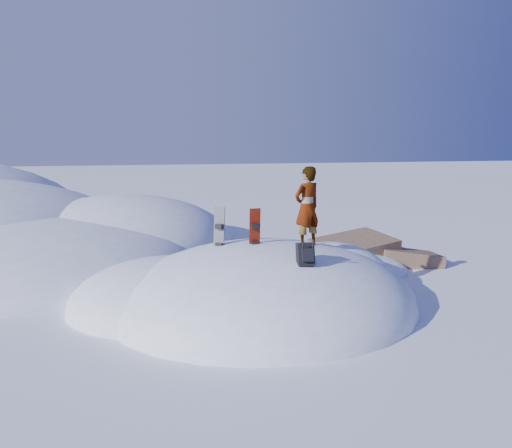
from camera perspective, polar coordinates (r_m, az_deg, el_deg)
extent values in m
plane|color=white|center=(11.52, 0.99, -9.53)|extent=(120.00, 120.00, 0.00)
ellipsoid|color=white|center=(11.52, 0.99, -9.53)|extent=(7.00, 6.00, 3.00)
ellipsoid|color=white|center=(11.82, -10.27, -9.18)|extent=(4.40, 4.00, 2.20)
ellipsoid|color=white|center=(12.75, 8.13, -7.69)|extent=(3.60, 3.20, 2.50)
ellipsoid|color=white|center=(16.42, -24.26, -4.48)|extent=(10.00, 9.00, 2.80)
ellipsoid|color=white|center=(18.50, -15.08, -2.38)|extent=(8.00, 8.00, 3.60)
ellipsoid|color=white|center=(15.37, -23.19, -5.35)|extent=(6.00, 5.00, 1.80)
cube|color=brown|center=(15.69, 11.04, -4.03)|extent=(2.82, 2.41, 1.62)
cube|color=brown|center=(16.09, 16.84, -4.66)|extent=(2.16, 1.80, 1.33)
cube|color=brown|center=(17.02, 11.30, -3.29)|extent=(2.08, 2.01, 1.10)
ellipsoid|color=white|center=(14.68, 11.12, -5.41)|extent=(3.20, 2.40, 1.00)
cube|color=#B32209|center=(11.09, -0.16, -1.55)|extent=(0.26, 0.13, 1.32)
cube|color=black|center=(10.99, -0.11, -0.26)|extent=(0.17, 0.11, 0.11)
cube|color=black|center=(11.07, -0.11, -2.28)|extent=(0.17, 0.11, 0.11)
cube|color=black|center=(11.29, -4.26, -1.67)|extent=(0.29, 0.28, 1.43)
cube|color=black|center=(11.18, -4.24, -0.29)|extent=(0.20, 0.19, 0.12)
cube|color=black|center=(11.26, -4.21, -2.45)|extent=(0.20, 0.19, 0.12)
cube|color=black|center=(10.03, 5.65, -3.47)|extent=(0.35, 0.35, 0.51)
cube|color=black|center=(9.89, 5.91, -3.54)|extent=(0.24, 0.17, 0.28)
cylinder|color=black|center=(9.85, 5.31, -2.96)|extent=(0.04, 0.19, 0.35)
cylinder|color=black|center=(9.92, 6.46, -2.89)|extent=(0.04, 0.19, 0.35)
cube|color=black|center=(10.40, -9.95, -11.32)|extent=(0.75, 0.68, 0.17)
cube|color=black|center=(10.56, -8.43, -10.50)|extent=(0.35, 0.27, 0.11)
imported|color=slate|center=(11.22, 5.85, 1.91)|extent=(0.79, 0.66, 1.84)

